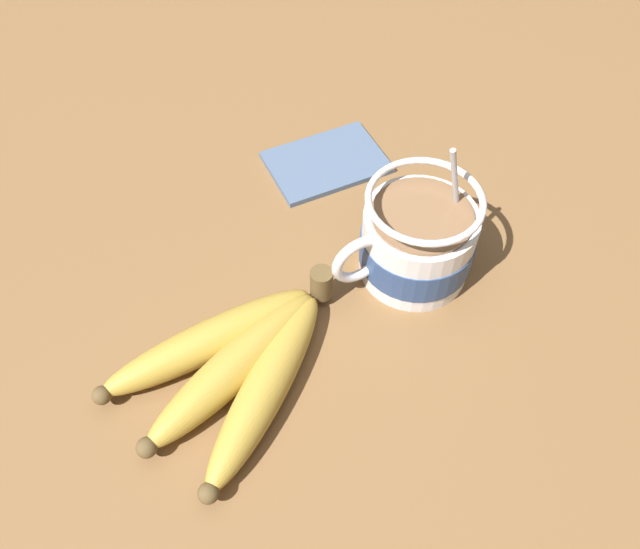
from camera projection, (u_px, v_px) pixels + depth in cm
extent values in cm
cube|color=brown|center=(324.00, 316.00, 57.20)|extent=(135.43, 135.43, 3.74)
cylinder|color=silver|center=(415.00, 241.00, 55.47)|extent=(9.97, 9.97, 7.14)
cylinder|color=navy|center=(415.00, 244.00, 55.77)|extent=(10.17, 10.17, 3.19)
torus|color=silver|center=(358.00, 258.00, 53.10)|extent=(5.28, 0.90, 5.28)
cylinder|color=#846042|center=(421.00, 213.00, 52.54)|extent=(8.77, 8.77, 0.40)
torus|color=silver|center=(424.00, 198.00, 51.04)|extent=(9.97, 9.97, 0.60)
cylinder|color=#B2B2B7|center=(455.00, 197.00, 53.12)|extent=(3.65, 0.50, 12.38)
ellipsoid|color=#B2B2B7|center=(429.00, 249.00, 57.60)|extent=(3.00, 2.00, 0.80)
cylinder|color=brown|center=(319.00, 284.00, 53.90)|extent=(2.00, 2.00, 3.00)
ellipsoid|color=#B79338|center=(211.00, 342.00, 51.38)|extent=(18.87, 4.78, 3.41)
sphere|color=brown|center=(102.00, 395.00, 48.51)|extent=(1.53, 1.53, 1.53)
ellipsoid|color=#B79338|center=(236.00, 366.00, 49.97)|extent=(18.15, 10.09, 3.58)
sphere|color=brown|center=(147.00, 447.00, 45.89)|extent=(1.61, 1.61, 1.61)
ellipsoid|color=#B79338|center=(267.00, 386.00, 48.97)|extent=(16.28, 14.33, 3.47)
sphere|color=brown|center=(208.00, 493.00, 43.94)|extent=(1.56, 1.56, 1.56)
cube|color=slate|center=(326.00, 162.00, 66.34)|extent=(12.26, 8.74, 0.60)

